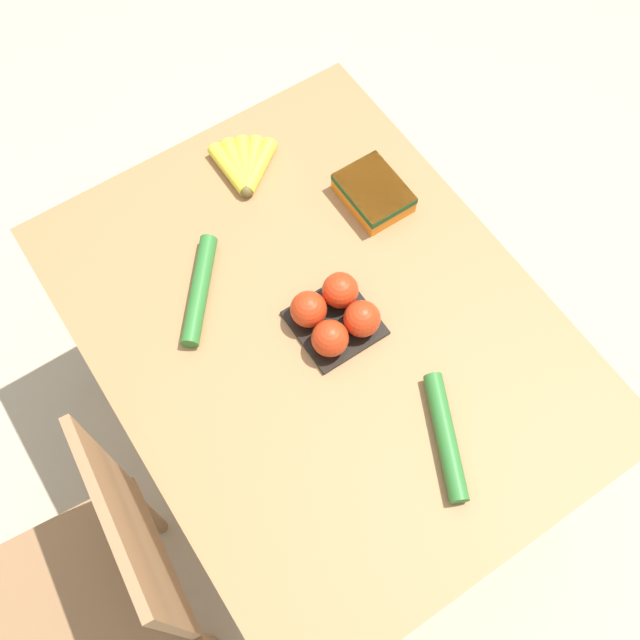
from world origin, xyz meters
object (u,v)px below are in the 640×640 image
cucumber_near (446,436)px  cucumber_far (200,290)px  chair (111,581)px  carrot_bag (374,192)px  tomato_pack (335,315)px  banana_bunch (244,167)px

cucumber_near → cucumber_far: 0.62m
chair → cucumber_far: size_ratio=4.21×
carrot_bag → tomato_pack: bearing=130.4°
tomato_pack → carrot_bag: tomato_pack is taller
cucumber_far → cucumber_near: bearing=-156.4°
chair → banana_bunch: 1.00m
banana_bunch → cucumber_far: 0.35m
carrot_bag → cucumber_far: bearing=89.2°
carrot_bag → cucumber_far: carrot_bag is taller
chair → cucumber_near: size_ratio=3.80×
banana_bunch → carrot_bag: 0.32m
cucumber_near → banana_bunch: bearing=-0.6°
banana_bunch → carrot_bag: (-0.24, -0.21, 0.01)m
tomato_pack → cucumber_near: tomato_pack is taller
banana_bunch → carrot_bag: size_ratio=0.99×
tomato_pack → carrot_bag: (0.22, -0.26, -0.01)m
carrot_bag → cucumber_far: size_ratio=0.73×
banana_bunch → cucumber_near: bearing=179.4°
chair → cucumber_far: chair is taller
banana_bunch → cucumber_near: 0.80m
carrot_bag → cucumber_near: size_ratio=0.66×
chair → tomato_pack: bearing=107.5°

